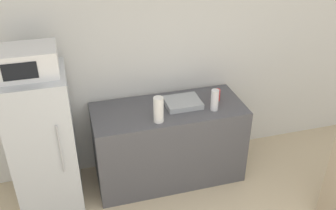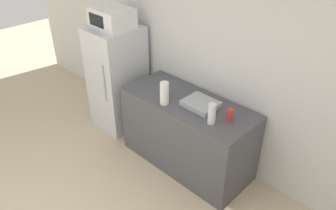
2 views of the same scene
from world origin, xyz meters
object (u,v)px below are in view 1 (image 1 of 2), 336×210
(microwave, at_px, (27,61))
(paper_towel_roll, at_px, (158,110))
(bottle_tall, at_px, (215,100))
(refrigerator, at_px, (44,141))
(bottle_short, at_px, (217,95))

(microwave, bearing_deg, paper_towel_roll, -10.17)
(microwave, height_order, paper_towel_roll, microwave)
(microwave, bearing_deg, bottle_tall, -4.59)
(microwave, bearing_deg, refrigerator, 72.18)
(bottle_tall, relative_size, bottle_short, 1.75)
(refrigerator, distance_m, bottle_short, 1.89)
(refrigerator, height_order, microwave, microwave)
(refrigerator, height_order, bottle_tall, refrigerator)
(refrigerator, distance_m, microwave, 0.87)
(microwave, xyz_separation_m, bottle_tall, (1.77, -0.14, -0.59))
(refrigerator, height_order, bottle_short, refrigerator)
(microwave, distance_m, bottle_tall, 1.87)
(refrigerator, bearing_deg, paper_towel_roll, -10.23)
(bottle_tall, xyz_separation_m, bottle_short, (0.10, 0.18, -0.05))
(bottle_short, distance_m, paper_towel_roll, 0.77)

